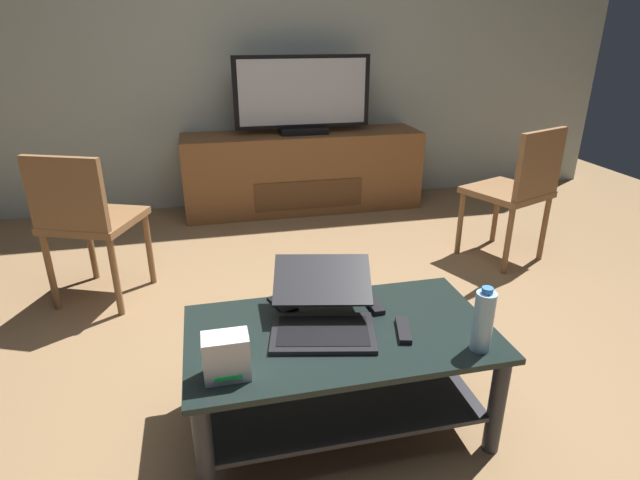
{
  "coord_description": "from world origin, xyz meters",
  "views": [
    {
      "loc": [
        -0.49,
        -1.86,
        1.44
      ],
      "look_at": [
        -0.03,
        0.17,
        0.57
      ],
      "focal_mm": 28.66,
      "sensor_mm": 36.0,
      "label": 1
    }
  ],
  "objects": [
    {
      "name": "back_wall",
      "position": [
        0.0,
        2.58,
        1.4
      ],
      "size": [
        6.4,
        0.12,
        2.8
      ],
      "primitive_type": "cube",
      "color": "#A8B2A8",
      "rests_on": "ground"
    },
    {
      "name": "water_bottle_near",
      "position": [
        0.37,
        -0.55,
        0.53
      ],
      "size": [
        0.07,
        0.07,
        0.24
      ],
      "color": "#99C6E5",
      "rests_on": "coffee_table"
    },
    {
      "name": "soundbar_remote",
      "position": [
        0.15,
        -0.39,
        0.43
      ],
      "size": [
        0.08,
        0.17,
        0.02
      ],
      "primitive_type": "cube",
      "rotation": [
        0.0,
        0.0,
        -0.27
      ],
      "color": "black",
      "rests_on": "coffee_table"
    },
    {
      "name": "cell_phone",
      "position": [
        -0.24,
        -0.09,
        0.43
      ],
      "size": [
        0.11,
        0.15,
        0.01
      ],
      "primitive_type": "cube",
      "rotation": [
        0.0,
        0.0,
        0.32
      ],
      "color": "black",
      "rests_on": "coffee_table"
    },
    {
      "name": "laptop",
      "position": [
        -0.12,
        -0.27,
        0.48
      ],
      "size": [
        0.45,
        0.49,
        0.19
      ],
      "color": "black",
      "rests_on": "coffee_table"
    },
    {
      "name": "ground_plane",
      "position": [
        0.0,
        0.0,
        0.0
      ],
      "size": [
        7.68,
        7.68,
        0.0
      ],
      "primitive_type": "plane",
      "color": "olive"
    },
    {
      "name": "media_cabinet",
      "position": [
        0.31,
        2.26,
        0.32
      ],
      "size": [
        1.96,
        0.49,
        0.65
      ],
      "color": "brown",
      "rests_on": "ground"
    },
    {
      "name": "television",
      "position": [
        0.31,
        2.24,
        0.94
      ],
      "size": [
        1.09,
        0.2,
        0.61
      ],
      "color": "black",
      "rests_on": "media_cabinet"
    },
    {
      "name": "router_box",
      "position": [
        -0.48,
        -0.5,
        0.5
      ],
      "size": [
        0.14,
        0.1,
        0.15
      ],
      "color": "silver",
      "rests_on": "coffee_table"
    },
    {
      "name": "side_chair",
      "position": [
        -1.14,
        0.91,
        0.51
      ],
      "size": [
        0.57,
        0.57,
        0.87
      ],
      "color": "brown",
      "rests_on": "ground"
    },
    {
      "name": "tv_remote",
      "position": [
        0.11,
        -0.18,
        0.43
      ],
      "size": [
        0.05,
        0.16,
        0.02
      ],
      "primitive_type": "cube",
      "rotation": [
        0.0,
        0.0,
        0.05
      ],
      "color": "black",
      "rests_on": "coffee_table"
    },
    {
      "name": "dining_chair",
      "position": [
        1.43,
        0.89,
        0.51
      ],
      "size": [
        0.57,
        0.57,
        0.89
      ],
      "color": "brown",
      "rests_on": "ground"
    },
    {
      "name": "coffee_table",
      "position": [
        -0.06,
        -0.33,
        0.29
      ],
      "size": [
        1.12,
        0.62,
        0.42
      ],
      "color": "black",
      "rests_on": "ground"
    }
  ]
}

